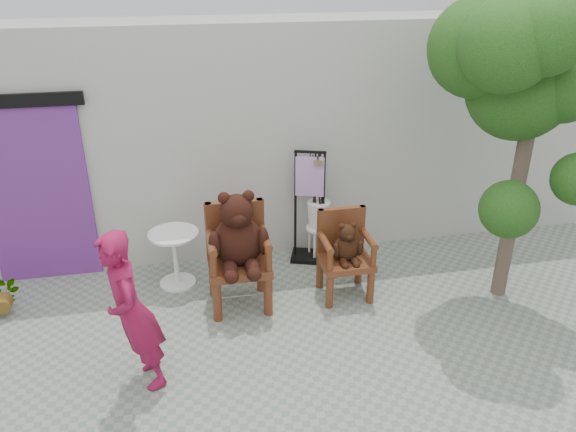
% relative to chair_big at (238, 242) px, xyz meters
% --- Properties ---
extents(ground_plane, '(60.00, 60.00, 0.00)m').
position_rel_chair_big_xyz_m(ground_plane, '(0.75, -1.47, -0.81)').
color(ground_plane, gray).
rests_on(ground_plane, ground).
extents(back_wall, '(9.00, 1.00, 3.00)m').
position_rel_chair_big_xyz_m(back_wall, '(0.75, 1.63, 0.69)').
color(back_wall, '#B4B2A9').
rests_on(back_wall, ground).
extents(doorway, '(1.40, 0.11, 2.33)m').
position_rel_chair_big_xyz_m(doorway, '(-2.25, 1.11, 0.35)').
color(doorway, '#682A7E').
rests_on(doorway, ground).
extents(chair_big, '(0.68, 0.75, 1.42)m').
position_rel_chair_big_xyz_m(chair_big, '(0.00, 0.00, 0.00)').
color(chair_big, '#4C2210').
rests_on(chair_big, ground).
extents(chair_small, '(0.59, 0.54, 1.04)m').
position_rel_chair_big_xyz_m(chair_small, '(1.25, -0.01, -0.21)').
color(chair_small, '#4C2210').
rests_on(chair_small, ground).
extents(person, '(0.52, 0.67, 1.61)m').
position_rel_chair_big_xyz_m(person, '(-1.09, -1.14, -0.00)').
color(person, maroon).
rests_on(person, ground).
extents(cafe_table, '(0.60, 0.60, 0.70)m').
position_rel_chair_big_xyz_m(cafe_table, '(-0.71, 0.59, -0.37)').
color(cafe_table, white).
rests_on(cafe_table, ground).
extents(display_stand, '(0.54, 0.48, 1.51)m').
position_rel_chair_big_xyz_m(display_stand, '(1.03, 0.88, -0.23)').
color(display_stand, black).
rests_on(display_stand, ground).
extents(stool_bucket, '(0.32, 0.32, 1.45)m').
position_rel_chair_big_xyz_m(stool_bucket, '(1.15, 0.88, -0.17)').
color(stool_bucket, white).
rests_on(stool_bucket, ground).
extents(tree, '(1.72, 1.81, 3.46)m').
position_rel_chair_big_xyz_m(tree, '(2.84, -0.35, 1.83)').
color(tree, '#47362B').
rests_on(tree, ground).
extents(potted_plant, '(0.43, 0.39, 0.40)m').
position_rel_chair_big_xyz_m(potted_plant, '(-2.65, 0.38, -0.61)').
color(potted_plant, '#13350E').
rests_on(potted_plant, ground).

